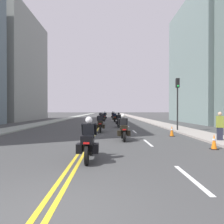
{
  "coord_description": "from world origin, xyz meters",
  "views": [
    {
      "loc": [
        1.16,
        -3.46,
        1.83
      ],
      "look_at": [
        1.59,
        23.13,
        1.61
      ],
      "focal_mm": 32.88,
      "sensor_mm": 36.0,
      "label": 1
    }
  ],
  "objects_px": {
    "motorcycle_2": "(100,124)",
    "pedestrian_0": "(220,127)",
    "motorcycle_0": "(89,142)",
    "motorcycle_4": "(102,119)",
    "motorcycle_3": "(119,121)",
    "motorcycle_5": "(115,118)",
    "motorcycle_7": "(113,116)",
    "motorcycle_6": "(105,117)",
    "traffic_cone_2": "(172,131)",
    "traffic_cone_1": "(214,142)",
    "motorcycle_1": "(123,130)",
    "traffic_light_near": "(178,95)"
  },
  "relations": [
    {
      "from": "motorcycle_6",
      "to": "traffic_cone_2",
      "type": "relative_size",
      "value": 3.04
    },
    {
      "from": "motorcycle_4",
      "to": "motorcycle_1",
      "type": "bearing_deg",
      "value": -81.94
    },
    {
      "from": "motorcycle_0",
      "to": "motorcycle_3",
      "type": "distance_m",
      "value": 14.92
    },
    {
      "from": "motorcycle_2",
      "to": "motorcycle_3",
      "type": "height_order",
      "value": "motorcycle_2"
    },
    {
      "from": "motorcycle_0",
      "to": "motorcycle_1",
      "type": "distance_m",
      "value": 5.21
    },
    {
      "from": "motorcycle_2",
      "to": "motorcycle_3",
      "type": "distance_m",
      "value": 5.41
    },
    {
      "from": "motorcycle_6",
      "to": "motorcycle_4",
      "type": "bearing_deg",
      "value": -87.94
    },
    {
      "from": "motorcycle_7",
      "to": "traffic_cone_1",
      "type": "xyz_separation_m",
      "value": [
        4.08,
        -32.27,
        -0.3
      ]
    },
    {
      "from": "motorcycle_6",
      "to": "traffic_light_near",
      "type": "bearing_deg",
      "value": -67.87
    },
    {
      "from": "motorcycle_2",
      "to": "motorcycle_4",
      "type": "relative_size",
      "value": 0.97
    },
    {
      "from": "motorcycle_4",
      "to": "motorcycle_5",
      "type": "xyz_separation_m",
      "value": [
        1.81,
        5.04,
        -0.02
      ]
    },
    {
      "from": "motorcycle_2",
      "to": "motorcycle_7",
      "type": "bearing_deg",
      "value": 85.48
    },
    {
      "from": "pedestrian_0",
      "to": "motorcycle_1",
      "type": "bearing_deg",
      "value": -179.1
    },
    {
      "from": "pedestrian_0",
      "to": "motorcycle_5",
      "type": "bearing_deg",
      "value": 114.0
    },
    {
      "from": "traffic_light_near",
      "to": "motorcycle_0",
      "type": "bearing_deg",
      "value": -123.32
    },
    {
      "from": "motorcycle_5",
      "to": "traffic_cone_1",
      "type": "bearing_deg",
      "value": -83.1
    },
    {
      "from": "motorcycle_0",
      "to": "motorcycle_6",
      "type": "distance_m",
      "value": 29.55
    },
    {
      "from": "motorcycle_1",
      "to": "motorcycle_2",
      "type": "relative_size",
      "value": 1.01
    },
    {
      "from": "motorcycle_4",
      "to": "motorcycle_3",
      "type": "bearing_deg",
      "value": -66.95
    },
    {
      "from": "pedestrian_0",
      "to": "traffic_light_near",
      "type": "bearing_deg",
      "value": 103.08
    },
    {
      "from": "pedestrian_0",
      "to": "motorcycle_3",
      "type": "bearing_deg",
      "value": 125.57
    },
    {
      "from": "motorcycle_7",
      "to": "pedestrian_0",
      "type": "relative_size",
      "value": 1.25
    },
    {
      "from": "motorcycle_5",
      "to": "traffic_cone_2",
      "type": "distance_m",
      "value": 18.31
    },
    {
      "from": "motorcycle_2",
      "to": "pedestrian_0",
      "type": "relative_size",
      "value": 1.24
    },
    {
      "from": "motorcycle_0",
      "to": "motorcycle_4",
      "type": "height_order",
      "value": "motorcycle_4"
    },
    {
      "from": "motorcycle_2",
      "to": "traffic_cone_2",
      "type": "relative_size",
      "value": 2.84
    },
    {
      "from": "pedestrian_0",
      "to": "motorcycle_2",
      "type": "bearing_deg",
      "value": 151.12
    },
    {
      "from": "motorcycle_2",
      "to": "pedestrian_0",
      "type": "xyz_separation_m",
      "value": [
        7.08,
        -5.56,
        0.24
      ]
    },
    {
      "from": "motorcycle_1",
      "to": "motorcycle_7",
      "type": "xyz_separation_m",
      "value": [
        -0.04,
        29.34,
        0.02
      ]
    },
    {
      "from": "traffic_cone_1",
      "to": "motorcycle_5",
      "type": "bearing_deg",
      "value": 99.94
    },
    {
      "from": "traffic_light_near",
      "to": "pedestrian_0",
      "type": "height_order",
      "value": "traffic_light_near"
    },
    {
      "from": "motorcycle_1",
      "to": "motorcycle_4",
      "type": "bearing_deg",
      "value": 95.96
    },
    {
      "from": "motorcycle_0",
      "to": "motorcycle_7",
      "type": "xyz_separation_m",
      "value": [
        1.58,
        34.29,
        -0.0
      ]
    },
    {
      "from": "motorcycle_6",
      "to": "traffic_cone_1",
      "type": "relative_size",
      "value": 3.13
    },
    {
      "from": "motorcycle_4",
      "to": "traffic_cone_2",
      "type": "relative_size",
      "value": 2.92
    },
    {
      "from": "motorcycle_4",
      "to": "motorcycle_5",
      "type": "distance_m",
      "value": 5.36
    },
    {
      "from": "motorcycle_6",
      "to": "traffic_light_near",
      "type": "xyz_separation_m",
      "value": [
        6.66,
        -19.35,
        2.5
      ]
    },
    {
      "from": "motorcycle_5",
      "to": "motorcycle_6",
      "type": "bearing_deg",
      "value": 105.93
    },
    {
      "from": "motorcycle_0",
      "to": "traffic_cone_1",
      "type": "distance_m",
      "value": 6.02
    },
    {
      "from": "motorcycle_4",
      "to": "motorcycle_7",
      "type": "distance_m",
      "value": 14.62
    },
    {
      "from": "motorcycle_2",
      "to": "motorcycle_3",
      "type": "xyz_separation_m",
      "value": [
        1.81,
        5.09,
        -0.02
      ]
    },
    {
      "from": "motorcycle_0",
      "to": "motorcycle_5",
      "type": "distance_m",
      "value": 24.87
    },
    {
      "from": "motorcycle_1",
      "to": "motorcycle_4",
      "type": "height_order",
      "value": "motorcycle_4"
    },
    {
      "from": "motorcycle_2",
      "to": "traffic_light_near",
      "type": "xyz_separation_m",
      "value": [
        6.68,
        0.49,
        2.51
      ]
    },
    {
      "from": "traffic_light_near",
      "to": "pedestrian_0",
      "type": "bearing_deg",
      "value": -86.17
    },
    {
      "from": "motorcycle_3",
      "to": "pedestrian_0",
      "type": "distance_m",
      "value": 11.89
    },
    {
      "from": "traffic_light_near",
      "to": "motorcycle_1",
      "type": "bearing_deg",
      "value": -134.13
    },
    {
      "from": "motorcycle_0",
      "to": "motorcycle_2",
      "type": "height_order",
      "value": "motorcycle_2"
    },
    {
      "from": "motorcycle_0",
      "to": "motorcycle_4",
      "type": "relative_size",
      "value": 0.99
    },
    {
      "from": "motorcycle_1",
      "to": "traffic_cone_1",
      "type": "height_order",
      "value": "motorcycle_1"
    }
  ]
}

